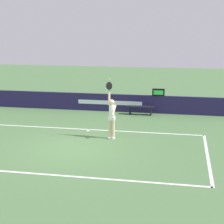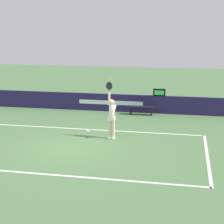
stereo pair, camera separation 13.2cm
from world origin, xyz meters
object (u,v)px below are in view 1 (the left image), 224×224
at_px(tennis_ball, 110,79).
at_px(courtside_bench_near, 140,108).
at_px(speed_display, 158,92).
at_px(tennis_player, 112,115).

bearing_deg(tennis_ball, courtside_bench_near, 81.41).
relative_size(speed_display, tennis_player, 0.27).
bearing_deg(courtside_bench_near, tennis_ball, -98.59).
distance_m(tennis_player, courtside_bench_near, 4.72).
relative_size(tennis_player, courtside_bench_near, 1.64).
bearing_deg(speed_display, tennis_player, -107.40).
xyz_separation_m(speed_display, tennis_player, (-1.62, -5.17, -0.16)).
height_order(speed_display, tennis_player, tennis_player).
relative_size(speed_display, courtside_bench_near, 0.44).
relative_size(speed_display, tennis_ball, 9.43).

